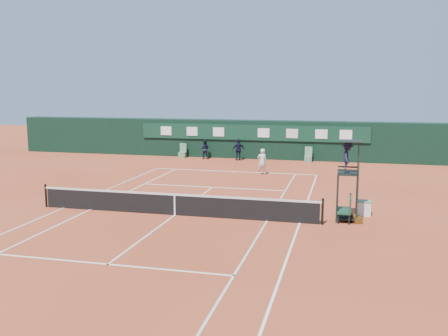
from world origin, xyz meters
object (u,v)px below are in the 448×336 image
(tennis_net, at_px, (175,204))
(player, at_px, (262,162))
(player_bench, at_px, (347,207))
(umpire_chair, at_px, (348,163))
(cooler, at_px, (364,208))

(tennis_net, bearing_deg, player, 79.89)
(player_bench, xyz_separation_m, player, (-5.36, 10.48, 0.25))
(umpire_chair, bearing_deg, cooler, 57.40)
(player_bench, relative_size, cooler, 1.86)
(tennis_net, xyz_separation_m, player_bench, (7.36, 0.78, 0.09))
(umpire_chair, xyz_separation_m, player, (-5.34, 10.44, -1.62))
(player_bench, distance_m, player, 11.77)
(umpire_chair, bearing_deg, tennis_net, -173.65)
(player_bench, bearing_deg, tennis_net, -173.99)
(tennis_net, xyz_separation_m, umpire_chair, (7.35, 0.82, 1.95))
(tennis_net, relative_size, player_bench, 10.75)
(cooler, distance_m, player, 11.08)
(umpire_chair, bearing_deg, player, 117.11)
(tennis_net, xyz_separation_m, player, (2.01, 11.25, 0.33))
(cooler, xyz_separation_m, player, (-6.12, 9.22, 0.52))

